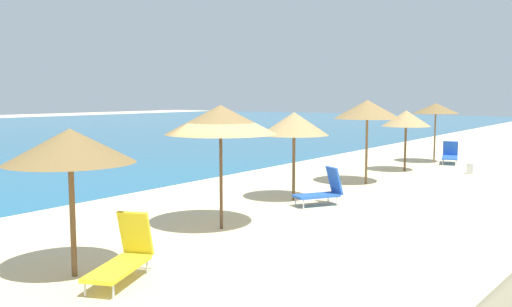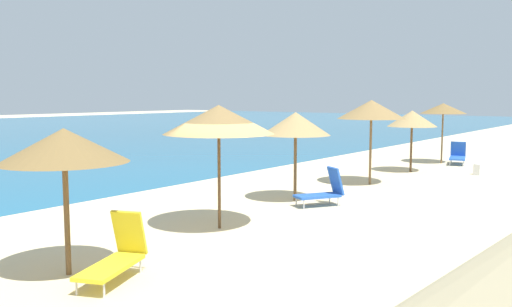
% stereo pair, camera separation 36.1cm
% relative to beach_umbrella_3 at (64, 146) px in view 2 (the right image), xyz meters
% --- Properties ---
extents(ground_plane, '(160.00, 160.00, 0.00)m').
position_rel_beach_umbrella_3_xyz_m(ground_plane, '(3.87, -0.74, -2.26)').
color(ground_plane, beige).
extents(beach_umbrella_3, '(2.20, 2.20, 2.57)m').
position_rel_beach_umbrella_3_xyz_m(beach_umbrella_3, '(0.00, 0.00, 0.00)').
color(beach_umbrella_3, brown).
rests_on(beach_umbrella_3, ground_plane).
extents(beach_umbrella_4, '(2.59, 2.59, 2.91)m').
position_rel_beach_umbrella_3_xyz_m(beach_umbrella_4, '(4.10, 0.08, 0.31)').
color(beach_umbrella_4, brown).
rests_on(beach_umbrella_4, ground_plane).
extents(beach_umbrella_5, '(2.06, 2.06, 2.64)m').
position_rel_beach_umbrella_3_xyz_m(beach_umbrella_5, '(8.05, 0.53, 0.03)').
color(beach_umbrella_5, brown).
rests_on(beach_umbrella_5, ground_plane).
extents(beach_umbrella_6, '(2.37, 2.37, 2.98)m').
position_rel_beach_umbrella_3_xyz_m(beach_umbrella_6, '(12.16, 0.05, 0.38)').
color(beach_umbrella_6, brown).
rests_on(beach_umbrella_6, ground_plane).
extents(beach_umbrella_7, '(2.00, 2.00, 2.53)m').
position_rel_beach_umbrella_3_xyz_m(beach_umbrella_7, '(16.12, 0.10, -0.07)').
color(beach_umbrella_7, brown).
rests_on(beach_umbrella_7, ground_plane).
extents(beach_umbrella_8, '(2.07, 2.07, 2.79)m').
position_rel_beach_umbrella_3_xyz_m(beach_umbrella_8, '(19.74, 0.03, 0.28)').
color(beach_umbrella_8, brown).
rests_on(beach_umbrella_8, ground_plane).
extents(lounge_chair_0, '(1.47, 1.20, 1.09)m').
position_rel_beach_umbrella_3_xyz_m(lounge_chair_0, '(7.89, -0.54, -1.83)').
color(lounge_chair_0, blue).
rests_on(lounge_chair_0, ground_plane).
extents(lounge_chair_1, '(1.71, 1.06, 1.00)m').
position_rel_beach_umbrella_3_xyz_m(lounge_chair_1, '(19.94, -0.64, -1.87)').
color(lounge_chair_1, blue).
rests_on(lounge_chair_1, ground_plane).
extents(lounge_chair_2, '(1.65, 1.12, 1.11)m').
position_rel_beach_umbrella_3_xyz_m(lounge_chair_2, '(0.36, -0.87, -1.85)').
color(lounge_chair_2, yellow).
rests_on(lounge_chair_2, ground_plane).
extents(cooler_box, '(0.49, 0.43, 0.44)m').
position_rel_beach_umbrella_3_xyz_m(cooler_box, '(16.94, -2.41, -2.05)').
color(cooler_box, white).
rests_on(cooler_box, ground_plane).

